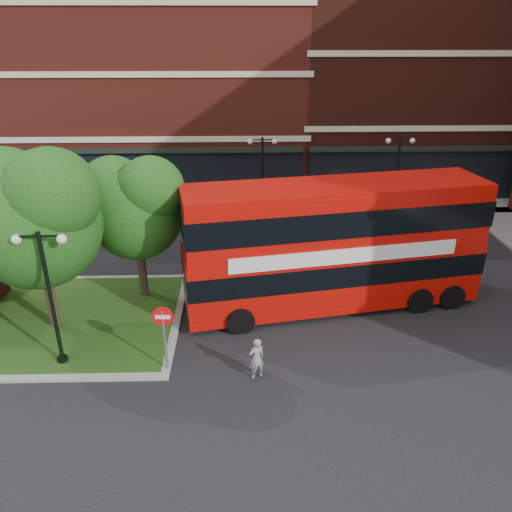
{
  "coord_description": "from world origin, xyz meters",
  "views": [
    {
      "loc": [
        0.87,
        -14.25,
        10.77
      ],
      "look_at": [
        1.37,
        4.74,
        2.0
      ],
      "focal_mm": 35.0,
      "sensor_mm": 36.0,
      "label": 1
    }
  ],
  "objects_px": {
    "car_silver": "(216,202)",
    "woman": "(257,358)",
    "bus": "(334,238)",
    "car_white": "(366,199)"
  },
  "relations": [
    {
      "from": "car_silver",
      "to": "woman",
      "type": "bearing_deg",
      "value": -177.85
    },
    {
      "from": "bus",
      "to": "car_silver",
      "type": "relative_size",
      "value": 3.47
    },
    {
      "from": "bus",
      "to": "car_silver",
      "type": "height_order",
      "value": "bus"
    },
    {
      "from": "car_silver",
      "to": "car_white",
      "type": "height_order",
      "value": "car_white"
    },
    {
      "from": "bus",
      "to": "woman",
      "type": "relative_size",
      "value": 8.23
    },
    {
      "from": "car_silver",
      "to": "car_white",
      "type": "bearing_deg",
      "value": -95.21
    },
    {
      "from": "bus",
      "to": "car_white",
      "type": "height_order",
      "value": "bus"
    },
    {
      "from": "car_white",
      "to": "car_silver",
      "type": "bearing_deg",
      "value": 95.71
    },
    {
      "from": "woman",
      "to": "car_silver",
      "type": "xyz_separation_m",
      "value": [
        -2.16,
        16.67,
        -0.14
      ]
    },
    {
      "from": "bus",
      "to": "woman",
      "type": "height_order",
      "value": "bus"
    }
  ]
}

